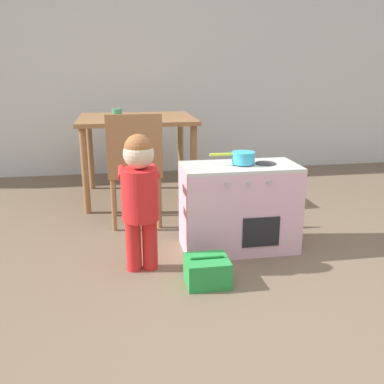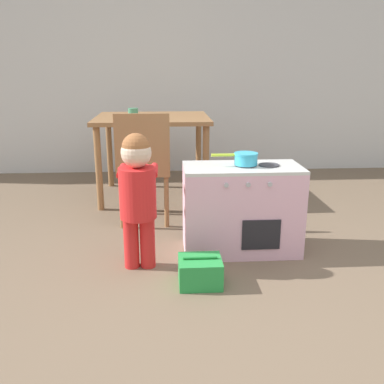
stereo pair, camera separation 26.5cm
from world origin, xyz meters
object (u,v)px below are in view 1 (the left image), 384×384
object	(u,v)px
dining_table	(137,128)
dining_chair_near	(135,167)
child_figure	(140,189)
cup_on_table	(117,113)
play_kitchen	(239,207)
toy_pot	(243,157)
toy_basket	(207,271)

from	to	relation	value
dining_table	dining_chair_near	bearing A→B (deg)	-94.33
child_figure	cup_on_table	size ratio (longest dim) A/B	9.12
play_kitchen	dining_table	world-z (taller)	dining_table
dining_table	cup_on_table	xyz separation A→B (m)	(-0.17, -0.01, 0.14)
play_kitchen	dining_table	bearing A→B (deg)	114.83
play_kitchen	toy_pot	world-z (taller)	toy_pot
play_kitchen	toy_pot	distance (m)	0.34
child_figure	dining_chair_near	size ratio (longest dim) A/B	0.95
child_figure	dining_chair_near	bearing A→B (deg)	89.82
toy_pot	toy_basket	bearing A→B (deg)	-125.36
play_kitchen	toy_basket	distance (m)	0.59
child_figure	dining_table	world-z (taller)	child_figure
toy_pot	dining_table	size ratio (longest dim) A/B	0.29
play_kitchen	dining_chair_near	world-z (taller)	dining_chair_near
dining_table	dining_chair_near	xyz separation A→B (m)	(-0.06, -0.73, -0.19)
play_kitchen	child_figure	xyz separation A→B (m)	(-0.66, -0.21, 0.21)
child_figure	cup_on_table	xyz separation A→B (m)	(-0.11, 1.49, 0.29)
toy_basket	cup_on_table	xyz separation A→B (m)	(-0.46, 1.73, 0.71)
play_kitchen	dining_chair_near	bearing A→B (deg)	139.39
child_figure	toy_basket	distance (m)	0.60
dining_chair_near	toy_basket	bearing A→B (deg)	-71.17
play_kitchen	dining_table	size ratio (longest dim) A/B	0.74
play_kitchen	dining_table	xyz separation A→B (m)	(-0.60, 1.29, 0.36)
toy_pot	child_figure	bearing A→B (deg)	-162.91
toy_basket	dining_chair_near	xyz separation A→B (m)	(-0.35, 1.01, 0.38)
dining_chair_near	play_kitchen	bearing A→B (deg)	-40.61
play_kitchen	toy_basket	size ratio (longest dim) A/B	3.14
child_figure	dining_chair_near	xyz separation A→B (m)	(0.00, 0.77, -0.04)
dining_table	dining_chair_near	world-z (taller)	dining_chair_near
dining_chair_near	cup_on_table	xyz separation A→B (m)	(-0.11, 0.72, 0.33)
toy_basket	cup_on_table	size ratio (longest dim) A/B	2.66
dining_table	cup_on_table	distance (m)	0.22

